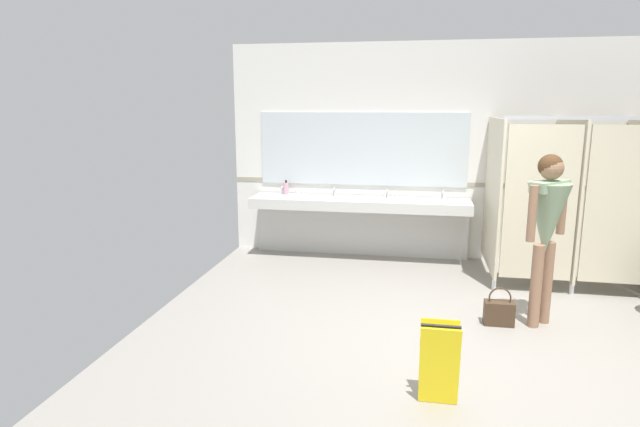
{
  "coord_description": "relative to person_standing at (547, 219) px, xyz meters",
  "views": [
    {
      "loc": [
        -0.34,
        -4.66,
        2.13
      ],
      "look_at": [
        -1.25,
        0.36,
        1.09
      ],
      "focal_mm": 29.91,
      "sensor_mm": 36.0,
      "label": 1
    }
  ],
  "objects": [
    {
      "name": "wall_back_tile_band",
      "position": [
        -0.9,
        2.25,
        -0.02
      ],
      "size": [
        5.92,
        0.01,
        0.06
      ],
      "primitive_type": "cube",
      "color": "#9E937F",
      "rests_on": "wall_back"
    },
    {
      "name": "wall_back",
      "position": [
        -0.9,
        2.31,
        0.42
      ],
      "size": [
        5.92,
        0.12,
        2.97
      ],
      "primitive_type": "cube",
      "color": "silver",
      "rests_on": "ground_plane"
    },
    {
      "name": "bathroom_stalls",
      "position": [
        0.56,
        1.4,
        -0.02
      ],
      "size": [
        1.77,
        1.32,
        2.01
      ],
      "color": "beige",
      "rests_on": "ground_plane"
    },
    {
      "name": "paper_cup",
      "position": [
        -2.84,
        1.86,
        -0.15
      ],
      "size": [
        0.07,
        0.07,
        0.11
      ],
      "primitive_type": "cylinder",
      "color": "white",
      "rests_on": "vanity_counter"
    },
    {
      "name": "vanity_counter",
      "position": [
        -2.0,
        2.04,
        -0.43
      ],
      "size": [
        3.01,
        0.57,
        0.97
      ],
      "color": "silver",
      "rests_on": "ground_plane"
    },
    {
      "name": "wet_floor_sign",
      "position": [
        -1.03,
        -1.63,
        -0.75
      ],
      "size": [
        0.28,
        0.19,
        0.61
      ],
      "color": "yellow",
      "rests_on": "ground_plane"
    },
    {
      "name": "mirror_panel",
      "position": [
        -2.0,
        2.24,
        0.45
      ],
      "size": [
        2.91,
        0.02,
        1.02
      ],
      "primitive_type": "cube",
      "color": "silver",
      "rests_on": "wall_back"
    },
    {
      "name": "soap_dispenser",
      "position": [
        -3.08,
        2.12,
        -0.12
      ],
      "size": [
        0.07,
        0.07,
        0.2
      ],
      "color": "#D899B2",
      "rests_on": "vanity_counter"
    },
    {
      "name": "person_standing",
      "position": [
        0.0,
        0.0,
        0.0
      ],
      "size": [
        0.57,
        0.57,
        1.68
      ],
      "color": "#8C664C",
      "rests_on": "ground_plane"
    },
    {
      "name": "handbag",
      "position": [
        -0.39,
        -0.08,
        -0.94
      ],
      "size": [
        0.29,
        0.14,
        0.38
      ],
      "color": "#3F2D1E",
      "rests_on": "ground_plane"
    },
    {
      "name": "ground_plane",
      "position": [
        -0.9,
        -0.59,
        -1.12
      ],
      "size": [
        5.92,
        6.29,
        0.1
      ],
      "primitive_type": "cube",
      "color": "gray"
    }
  ]
}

